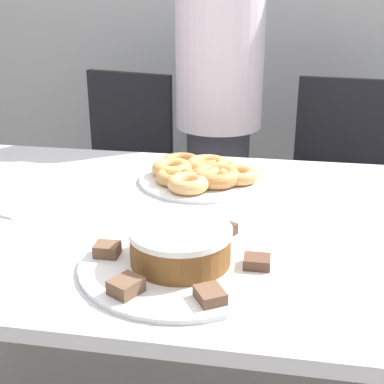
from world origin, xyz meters
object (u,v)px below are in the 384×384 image
at_px(office_chair_left, 116,188).
at_px(office_chair_right, 338,202).
at_px(plate_cake, 181,263).
at_px(person_standing, 219,109).
at_px(napkin, 7,205).
at_px(plate_donuts, 200,179).
at_px(frosted_cake, 180,244).

xyz_separation_m(office_chair_left, office_chair_right, (0.93, 0.00, 0.00)).
bearing_deg(plate_cake, office_chair_right, 70.31).
bearing_deg(person_standing, plate_cake, -86.81).
distance_m(person_standing, office_chair_right, 0.63).
relative_size(office_chair_right, napkin, 5.38).
height_order(office_chair_left, napkin, office_chair_left).
relative_size(office_chair_left, napkin, 5.38).
relative_size(plate_cake, plate_donuts, 1.16).
relative_size(person_standing, frosted_cake, 7.83).
height_order(office_chair_right, plate_donuts, office_chair_right).
bearing_deg(office_chair_right, plate_donuts, -117.47).
relative_size(person_standing, office_chair_right, 1.72).
xyz_separation_m(person_standing, office_chair_left, (-0.45, 0.13, -0.39)).
bearing_deg(office_chair_left, frosted_cake, -52.96).
xyz_separation_m(person_standing, frosted_cake, (0.06, -1.03, -0.03)).
height_order(person_standing, office_chair_left, person_standing).
bearing_deg(office_chair_right, frosted_cake, -103.90).
relative_size(plate_cake, frosted_cake, 1.98).
bearing_deg(office_chair_right, person_standing, -159.16).
xyz_separation_m(office_chair_left, frosted_cake, (0.51, -1.16, 0.36)).
bearing_deg(office_chair_left, plate_donuts, -42.21).
height_order(office_chair_left, plate_donuts, office_chair_left).
bearing_deg(plate_donuts, office_chair_left, 124.52).
distance_m(office_chair_right, napkin, 1.34).
bearing_deg(plate_donuts, plate_cake, -85.48).
height_order(office_chair_left, office_chair_right, same).
height_order(plate_donuts, napkin, plate_donuts).
xyz_separation_m(office_chair_right, plate_donuts, (-0.45, -0.69, 0.32)).
relative_size(person_standing, office_chair_left, 1.72).
bearing_deg(napkin, person_standing, 62.96).
xyz_separation_m(person_standing, napkin, (-0.42, -0.82, -0.07)).
distance_m(office_chair_left, plate_cake, 1.31).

